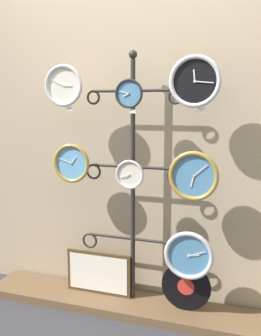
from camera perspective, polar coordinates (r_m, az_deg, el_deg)
ground_plane at (r=2.72m, az=-2.71°, el=-23.09°), size 12.00×12.00×0.00m
shop_wall at (r=2.84m, az=1.41°, el=8.11°), size 4.40×0.04×2.80m
low_shelf at (r=2.99m, az=-0.07°, el=-19.26°), size 2.20×0.36×0.06m
display_stand at (r=2.83m, az=0.34°, el=-9.05°), size 0.80×0.38×1.81m
clock_top_left at (r=2.78m, az=-9.66°, el=11.70°), size 0.29×0.04×0.29m
clock_top_center at (r=2.60m, az=-0.19°, el=10.74°), size 0.19×0.04×0.19m
clock_top_right at (r=2.49m, az=9.33°, el=12.31°), size 0.32×0.04×0.32m
clock_middle_left at (r=2.82m, az=-8.53°, el=0.69°), size 0.28×0.04×0.28m
clock_middle_center at (r=2.62m, az=-0.09°, el=-0.95°), size 0.20×0.04×0.20m
clock_middle_right at (r=2.54m, az=9.13°, el=-1.17°), size 0.32×0.04×0.32m
clock_bottom_right at (r=2.65m, az=8.44°, el=-12.44°), size 0.33×0.04×0.33m
vinyl_record at (r=2.81m, az=8.05°, el=-16.69°), size 0.34×0.01×0.34m
picture_frame at (r=3.02m, az=-4.67°, el=-14.95°), size 0.50×0.02×0.32m
price_tag_upper at (r=2.76m, az=-8.86°, el=8.48°), size 0.04×0.00×0.03m
price_tag_mid at (r=2.59m, az=0.34°, el=8.24°), size 0.04×0.00×0.03m
price_tag_lower at (r=2.47m, az=10.25°, el=8.29°), size 0.04×0.00×0.03m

